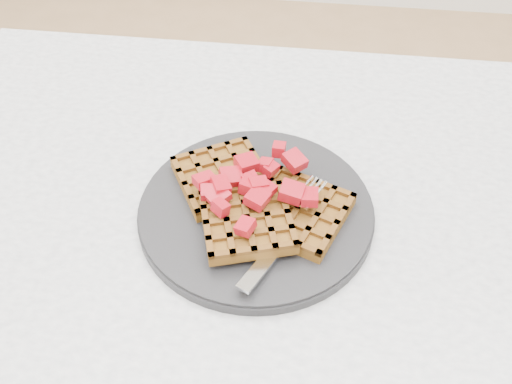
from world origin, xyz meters
TOP-DOWN VIEW (x-y plane):
  - table at (0.00, 0.00)m, footprint 1.20×0.80m
  - plate at (-0.11, 0.03)m, footprint 0.28×0.28m
  - waffles at (-0.11, 0.02)m, footprint 0.23×0.21m
  - strawberry_pile at (-0.11, 0.03)m, footprint 0.15×0.15m
  - fork at (-0.07, -0.01)m, footprint 0.10×0.17m

SIDE VIEW (x-z plane):
  - table at x=0.00m, z-range 0.26..1.01m
  - plate at x=-0.11m, z-range 0.75..0.77m
  - fork at x=-0.07m, z-range 0.77..0.78m
  - waffles at x=-0.11m, z-range 0.76..0.79m
  - strawberry_pile at x=-0.11m, z-range 0.79..0.82m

